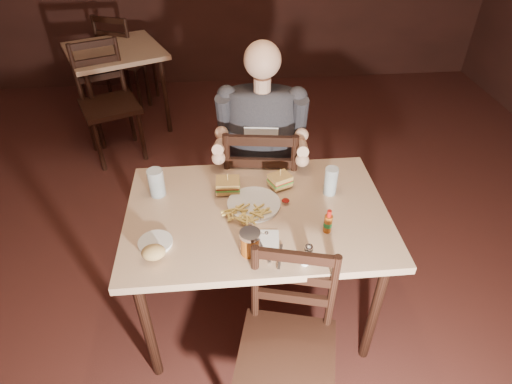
{
  "coord_description": "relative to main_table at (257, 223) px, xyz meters",
  "views": [
    {
      "loc": [
        -0.06,
        -1.42,
        2.12
      ],
      "look_at": [
        0.09,
        0.2,
        0.85
      ],
      "focal_mm": 30.0,
      "sensor_mm": 36.0,
      "label": 1
    }
  ],
  "objects": [
    {
      "name": "chair_far",
      "position": [
        0.08,
        0.56,
        -0.2
      ],
      "size": [
        0.52,
        0.55,
        0.98
      ],
      "primitive_type": null,
      "rotation": [
        0.0,
        0.0,
        3.0
      ],
      "color": "black",
      "rests_on": "ground"
    },
    {
      "name": "sandwich_left",
      "position": [
        -0.13,
        0.17,
        0.14
      ],
      "size": [
        0.12,
        0.1,
        0.1
      ],
      "primitive_type": null,
      "rotation": [
        0.0,
        0.0,
        -0.05
      ],
      "color": "tan",
      "rests_on": "dinner_plate"
    },
    {
      "name": "room_shell",
      "position": [
        -0.09,
        -0.15,
        0.71
      ],
      "size": [
        7.0,
        7.0,
        7.0
      ],
      "color": "black",
      "rests_on": "ground"
    },
    {
      "name": "glass_left",
      "position": [
        -0.49,
        0.18,
        0.15
      ],
      "size": [
        0.08,
        0.08,
        0.15
      ],
      "primitive_type": "cylinder",
      "rotation": [
        0.0,
        0.0,
        -0.0
      ],
      "color": "silver",
      "rests_on": "main_table"
    },
    {
      "name": "bg_chair_far",
      "position": [
        -1.07,
        2.9,
        -0.22
      ],
      "size": [
        0.59,
        0.61,
        0.95
      ],
      "primitive_type": null,
      "rotation": [
        0.0,
        0.0,
        2.72
      ],
      "color": "black",
      "rests_on": "ground"
    },
    {
      "name": "pepper_shaker",
      "position": [
        0.19,
        -0.32,
        0.11
      ],
      "size": [
        0.04,
        0.04,
        0.07
      ],
      "primitive_type": null,
      "rotation": [
        0.0,
        0.0,
        -0.0
      ],
      "color": "#38332D",
      "rests_on": "main_table"
    },
    {
      "name": "sandwich_right",
      "position": [
        0.14,
        0.18,
        0.14
      ],
      "size": [
        0.13,
        0.12,
        0.09
      ],
      "primitive_type": null,
      "rotation": [
        0.0,
        0.0,
        0.41
      ],
      "color": "tan",
      "rests_on": "dinner_plate"
    },
    {
      "name": "bg_table",
      "position": [
        -1.07,
        2.35,
        -0.01
      ],
      "size": [
        1.05,
        1.05,
        0.77
      ],
      "rotation": [
        0.0,
        0.0,
        0.4
      ],
      "color": "tan",
      "rests_on": "ground"
    },
    {
      "name": "hot_sauce",
      "position": [
        0.31,
        -0.17,
        0.14
      ],
      "size": [
        0.04,
        0.04,
        0.12
      ],
      "primitive_type": null,
      "rotation": [
        0.0,
        0.0,
        -0.0
      ],
      "color": "#904310",
      "rests_on": "main_table"
    },
    {
      "name": "bg_chair_near",
      "position": [
        -1.07,
        1.8,
        -0.21
      ],
      "size": [
        0.6,
        0.62,
        0.97
      ],
      "primitive_type": null,
      "rotation": [
        0.0,
        0.0,
        0.39
      ],
      "color": "black",
      "rests_on": "ground"
    },
    {
      "name": "salt_shaker",
      "position": [
        0.17,
        -0.36,
        0.11
      ],
      "size": [
        0.03,
        0.03,
        0.06
      ],
      "primitive_type": null,
      "rotation": [
        0.0,
        0.0,
        -0.0
      ],
      "color": "white",
      "rests_on": "main_table"
    },
    {
      "name": "napkin",
      "position": [
        0.01,
        -0.2,
        0.08
      ],
      "size": [
        0.15,
        0.14,
        0.0
      ],
      "primitive_type": "cube",
      "rotation": [
        0.0,
        0.0,
        -0.11
      ],
      "color": "white",
      "rests_on": "main_table"
    },
    {
      "name": "knife",
      "position": [
        -0.01,
        -0.24,
        0.08
      ],
      "size": [
        0.07,
        0.22,
        0.01
      ],
      "primitive_type": "cube",
      "rotation": [
        0.0,
        0.0,
        0.24
      ],
      "color": "silver",
      "rests_on": "napkin"
    },
    {
      "name": "bread_roll",
      "position": [
        -0.46,
        -0.27,
        0.12
      ],
      "size": [
        0.1,
        0.08,
        0.06
      ],
      "primitive_type": "ellipsoid",
      "rotation": [
        0.0,
        0.0,
        -0.0
      ],
      "color": "tan",
      "rests_on": "side_plate"
    },
    {
      "name": "dinner_plate",
      "position": [
        -0.01,
        0.04,
        0.08
      ],
      "size": [
        0.25,
        0.25,
        0.01
      ],
      "primitive_type": "cylinder",
      "rotation": [
        0.0,
        0.0,
        -0.0
      ],
      "color": "white",
      "rests_on": "main_table"
    },
    {
      "name": "ketchup_dollop",
      "position": [
        0.15,
        0.05,
        0.1
      ],
      "size": [
        0.04,
        0.04,
        0.01
      ],
      "primitive_type": "ellipsoid",
      "rotation": [
        0.0,
        0.0,
        -0.0
      ],
      "color": "maroon",
      "rests_on": "dinner_plate"
    },
    {
      "name": "fork",
      "position": [
        0.07,
        -0.31,
        0.08
      ],
      "size": [
        0.04,
        0.15,
        0.0
      ],
      "primitive_type": "cube",
      "rotation": [
        0.0,
        0.0,
        -0.22
      ],
      "color": "silver",
      "rests_on": "napkin"
    },
    {
      "name": "chair_near",
      "position": [
        0.07,
        -0.58,
        -0.25
      ],
      "size": [
        0.51,
        0.54,
        0.89
      ],
      "primitive_type": null,
      "rotation": [
        0.0,
        0.0,
        -0.25
      ],
      "color": "black",
      "rests_on": "ground"
    },
    {
      "name": "side_plate",
      "position": [
        -0.47,
        -0.18,
        0.08
      ],
      "size": [
        0.15,
        0.15,
        0.01
      ],
      "primitive_type": "cylinder",
      "rotation": [
        0.0,
        0.0,
        -0.0
      ],
      "color": "white",
      "rests_on": "main_table"
    },
    {
      "name": "glass_right",
      "position": [
        0.38,
        0.11,
        0.15
      ],
      "size": [
        0.07,
        0.07,
        0.15
      ],
      "primitive_type": "cylinder",
      "rotation": [
        0.0,
        0.0,
        -0.0
      ],
      "color": "silver",
      "rests_on": "main_table"
    },
    {
      "name": "syrup_dispenser",
      "position": [
        -0.06,
        -0.27,
        0.13
      ],
      "size": [
        0.09,
        0.09,
        0.12
      ],
      "primitive_type": null,
      "rotation": [
        0.0,
        0.0,
        -0.0
      ],
      "color": "#904310",
      "rests_on": "main_table"
    },
    {
      "name": "fries_pile",
      "position": [
        -0.05,
        -0.05,
        0.11
      ],
      "size": [
        0.25,
        0.17,
        0.04
      ],
      "primitive_type": null,
      "rotation": [
        0.0,
        0.0,
        -0.0
      ],
      "color": "#F1D061",
      "rests_on": "dinner_plate"
    },
    {
      "name": "main_table",
      "position": [
        0.0,
        0.0,
        0.0
      ],
      "size": [
        1.27,
        0.85,
        0.77
      ],
      "rotation": [
        0.0,
        0.0,
        -0.0
      ],
      "color": "tan",
      "rests_on": "ground"
    },
    {
      "name": "diner",
      "position": [
        0.08,
        0.52,
        0.26
      ],
      "size": [
        0.57,
        0.48,
        0.9
      ],
      "primitive_type": null,
      "rotation": [
        0.0,
        0.0,
        -0.14
      ],
      "color": "#2F2E33",
      "rests_on": "chair_far"
    }
  ]
}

